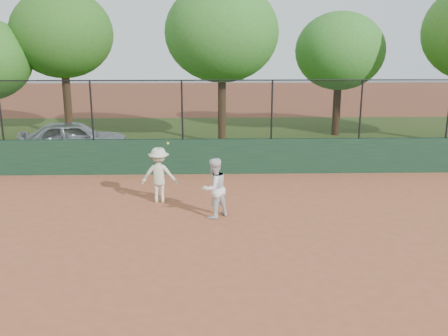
{
  "coord_description": "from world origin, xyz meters",
  "views": [
    {
      "loc": [
        0.47,
        -10.57,
        4.6
      ],
      "look_at": [
        0.8,
        2.2,
        1.2
      ],
      "focal_mm": 40.0,
      "sensor_mm": 36.0,
      "label": 1
    }
  ],
  "objects_px": {
    "parked_car": "(74,138)",
    "tree_2": "(222,33)",
    "player_second": "(214,188)",
    "tree_1": "(62,34)",
    "tree_3": "(340,51)",
    "player_main": "(159,175)"
  },
  "relations": [
    {
      "from": "parked_car",
      "to": "tree_2",
      "type": "bearing_deg",
      "value": -83.56
    },
    {
      "from": "parked_car",
      "to": "tree_2",
      "type": "height_order",
      "value": "tree_2"
    },
    {
      "from": "player_main",
      "to": "tree_1",
      "type": "relative_size",
      "value": 0.27
    },
    {
      "from": "parked_car",
      "to": "tree_3",
      "type": "bearing_deg",
      "value": -84.72
    },
    {
      "from": "parked_car",
      "to": "tree_1",
      "type": "relative_size",
      "value": 0.62
    },
    {
      "from": "parked_car",
      "to": "player_second",
      "type": "distance_m",
      "value": 8.85
    },
    {
      "from": "parked_car",
      "to": "tree_2",
      "type": "relative_size",
      "value": 0.61
    },
    {
      "from": "player_main",
      "to": "parked_car",
      "type": "bearing_deg",
      "value": 124.43
    },
    {
      "from": "tree_1",
      "to": "tree_3",
      "type": "xyz_separation_m",
      "value": [
        12.59,
        0.02,
        -0.76
      ]
    },
    {
      "from": "parked_car",
      "to": "player_second",
      "type": "relative_size",
      "value": 2.61
    },
    {
      "from": "tree_2",
      "to": "player_main",
      "type": "bearing_deg",
      "value": -103.82
    },
    {
      "from": "tree_1",
      "to": "parked_car",
      "type": "bearing_deg",
      "value": -72.21
    },
    {
      "from": "tree_1",
      "to": "tree_2",
      "type": "relative_size",
      "value": 0.98
    },
    {
      "from": "player_main",
      "to": "tree_2",
      "type": "distance_m",
      "value": 9.04
    },
    {
      "from": "parked_car",
      "to": "player_second",
      "type": "bearing_deg",
      "value": -156.46
    },
    {
      "from": "player_main",
      "to": "tree_2",
      "type": "height_order",
      "value": "tree_2"
    },
    {
      "from": "player_main",
      "to": "tree_1",
      "type": "height_order",
      "value": "tree_1"
    },
    {
      "from": "player_second",
      "to": "player_main",
      "type": "bearing_deg",
      "value": -80.43
    },
    {
      "from": "tree_1",
      "to": "tree_2",
      "type": "bearing_deg",
      "value": -14.12
    },
    {
      "from": "player_second",
      "to": "tree_1",
      "type": "height_order",
      "value": "tree_1"
    },
    {
      "from": "parked_car",
      "to": "player_second",
      "type": "xyz_separation_m",
      "value": [
        5.44,
        -6.98,
        0.09
      ]
    },
    {
      "from": "parked_car",
      "to": "player_main",
      "type": "relative_size",
      "value": 2.28
    }
  ]
}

